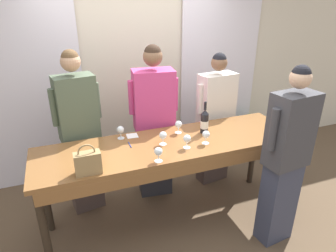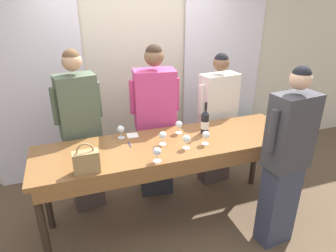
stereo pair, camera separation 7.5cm
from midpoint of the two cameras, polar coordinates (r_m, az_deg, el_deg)
The scene contains 20 objects.
ground_plane at distance 3.58m, azimuth -0.19°, elevation -17.17°, with size 18.00×18.00×0.00m, color brown.
wall_back at distance 4.15m, azimuth -7.13°, elevation 10.50°, with size 12.00×0.06×2.80m.
curtain_panel_left at distance 4.00m, azimuth -25.17°, elevation 7.10°, with size 1.22×0.03×2.69m.
curtain_panel_right at distance 4.57m, azimuth 9.29°, elevation 10.90°, with size 1.22×0.03×2.69m.
tasting_bar at distance 3.05m, azimuth -0.02°, elevation -5.09°, with size 2.69×0.75×0.97m.
wine_bottle at distance 3.20m, azimuth 6.29°, elevation 0.82°, with size 0.09×0.09×0.35m.
handbag at distance 2.58m, azimuth -15.85°, elevation -6.72°, with size 0.22×0.10×0.27m.
wine_glass_front_left at distance 2.66m, azimuth -2.67°, elevation -4.96°, with size 0.08×0.08×0.14m.
wine_glass_front_mid at distance 2.98m, azimuth 6.52°, elevation -1.71°, with size 0.08×0.08×0.14m.
wine_glass_front_right at distance 3.11m, azimuth -9.73°, elevation -0.76°, with size 0.08×0.08×0.14m.
wine_glass_center_left at distance 2.95m, azimuth -1.70°, elevation -1.89°, with size 0.08×0.08×0.14m.
wine_glass_center_mid at distance 3.19m, azimuth 1.33°, elevation 0.24°, with size 0.08×0.08×0.14m.
wine_glass_center_right at distance 2.88m, azimuth 2.89°, elevation -2.50°, with size 0.08×0.08×0.14m.
napkin at distance 3.19m, azimuth -7.51°, elevation -1.86°, with size 0.12×0.12×0.00m.
pen at distance 3.00m, azimuth -8.00°, elevation -3.57°, with size 0.01×0.12×0.01m.
guest_olive_jacket at distance 3.39m, azimuth -17.03°, elevation -1.50°, with size 0.52×0.31×1.86m.
guest_pink_top at distance 3.53m, azimuth -3.27°, elevation 0.35°, with size 0.58×0.33×1.86m.
guest_cream_sweater at distance 3.85m, azimuth 8.44°, elevation 1.15°, with size 0.57×0.28×1.72m.
host_pouring at distance 3.01m, azimuth 20.81°, elevation -6.05°, with size 0.52×0.28×1.82m.
potted_plant at distance 4.90m, azimuth 14.63°, elevation -1.18°, with size 0.31×0.31×0.65m.
Camera 1 is at (-0.98, -2.51, 2.35)m, focal length 32.00 mm.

